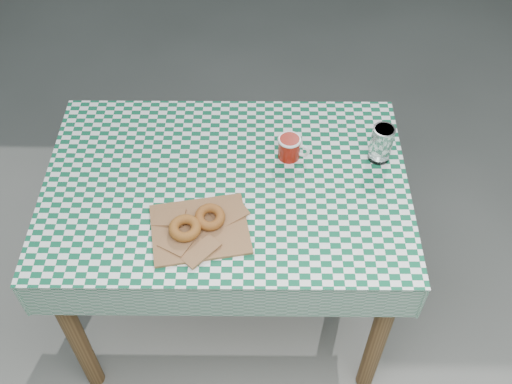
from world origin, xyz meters
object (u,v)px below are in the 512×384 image
(paper_bag, at_px, (200,228))
(drinking_glass, at_px, (381,144))
(coffee_mug, at_px, (289,148))
(table, at_px, (230,253))

(paper_bag, height_order, drinking_glass, drinking_glass)
(paper_bag, height_order, coffee_mug, coffee_mug)
(table, distance_m, drinking_glass, 0.67)
(table, height_order, drinking_glass, drinking_glass)
(drinking_glass, bearing_deg, table, -166.58)
(table, distance_m, coffee_mug, 0.48)
(table, xyz_separation_m, paper_bag, (-0.07, -0.18, 0.39))
(coffee_mug, bearing_deg, drinking_glass, 17.08)
(table, height_order, coffee_mug, coffee_mug)
(paper_bag, relative_size, coffee_mug, 1.99)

